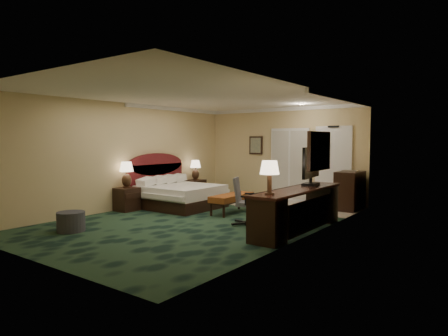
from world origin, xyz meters
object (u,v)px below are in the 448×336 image
Objects in this scene: lamp_far at (195,170)px; desk_chair at (248,202)px; tv at (311,166)px; desk at (298,210)px; bed_bench at (232,204)px; lamp_near at (127,175)px; minibar at (350,191)px; nightstand_near at (127,199)px; ottoman at (71,222)px; nightstand_far at (195,189)px; bed at (181,196)px.

lamp_far is 0.60× the size of desk_chair.
tv is at bearing 13.93° from desk_chair.
desk is at bearing -16.03° from desk_chair.
bed_bench is at bearing 115.35° from desk_chair.
minibar is (4.48, 3.36, -0.41)m from lamp_near.
ottoman is at bearing -66.84° from nightstand_near.
nightstand_far reaches higher than ottoman.
ottoman is (0.89, -4.75, -0.67)m from lamp_far.
lamp_near is at bearing -143.16° from minibar.
lamp_near is 3.43m from desk_chair.
nightstand_near is 2.63m from nightstand_far.
tv is at bearing -18.71° from nightstand_far.
nightstand_far is 2.67m from bed_bench.
desk_chair reaches higher than desk.
nightstand_near is 0.97× the size of lamp_far.
desk_chair is (-1.07, -0.14, 0.08)m from desk.
desk is 2.90× the size of desk_chair.
minibar is (2.15, 2.11, 0.26)m from bed_bench.
lamp_far is (-0.75, 1.47, 0.57)m from bed.
nightstand_near is at bearing 113.16° from ottoman.
ottoman is 0.52× the size of tv.
bed is 3.71m from desk.
nightstand_far is 4.52m from minibar.
lamp_far is at bearing 122.55° from desk_chair.
bed is 1.68m from nightstand_far.
tv is at bearing 14.10° from lamp_near.
nightstand_far is (-0.00, 2.63, -0.00)m from nightstand_near.
bed_bench is (2.33, 1.25, -0.67)m from lamp_near.
tv is at bearing 0.05° from bed.
tv is (4.37, -1.47, 0.36)m from lamp_far.
nightstand_far is at bearing 154.19° from desk.
minibar is at bearing 46.86° from desk_chair.
lamp_near is 0.66× the size of minibar.
ottoman is 3.50m from desk_chair.
tv reaches higher than lamp_far.
bed_bench is 2.32m from tv.
nightstand_far is at bearing 100.90° from ottoman.
lamp_far is 0.58× the size of tv.
tv is (2.09, -0.14, 0.99)m from bed_bench.
minibar is (3.53, 5.53, 0.30)m from ottoman.
ottoman is 6.56m from minibar.
bed_bench is 1.38× the size of minibar.
bed_bench is (2.30, 1.28, -0.06)m from nightstand_near.
bed is at bearing 55.90° from nightstand_near.
desk is at bearing -90.43° from minibar.
nightstand_near is 3.38m from desk_chair.
nightstand_far is at bearing 153.50° from tv.
minibar is (1.09, 3.03, -0.01)m from desk_chair.
tv reaches higher than desk.
lamp_near reaches higher than ottoman.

